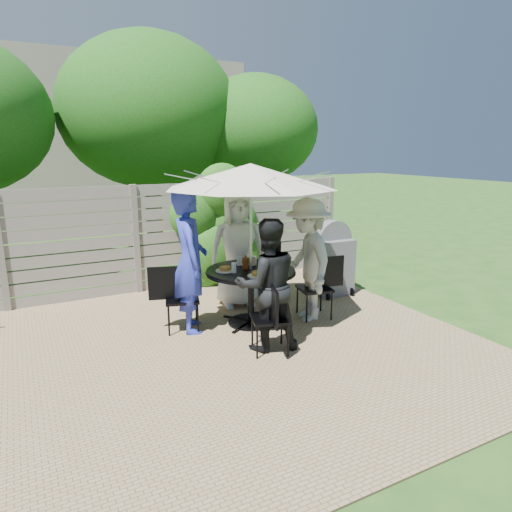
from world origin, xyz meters
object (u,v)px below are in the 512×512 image
person_front (267,285)px  plate_right (276,266)px  glass_front (263,269)px  coffee_cup (254,261)px  patio_table (251,286)px  umbrella (251,176)px  person_back (238,249)px  person_left (190,261)px  chair_left (182,312)px  chair_right (315,300)px  plate_left (225,269)px  plate_back (245,262)px  bbq_grill (332,261)px  glass_back (239,261)px  glass_left (234,268)px  chair_back (236,285)px  plate_front (257,275)px  chair_front (270,332)px  person_right (308,260)px  syrup_jug (246,263)px

person_front → plate_right: person_front is taller
glass_front → coffee_cup: bearing=77.5°
patio_table → plate_right: bearing=-13.1°
glass_front → plate_right: bearing=32.4°
plate_right → umbrella: bearing=166.9°
person_back → person_left: (-1.00, -0.62, 0.06)m
chair_left → chair_right: bearing=3.7°
person_left → plate_left: bearing=-90.0°
patio_table → plate_back: plate_back is taller
person_front → chair_right: size_ratio=1.79×
glass_front → bbq_grill: size_ratio=0.11×
glass_back → glass_left: size_ratio=1.00×
chair_back → bbq_grill: 1.66m
plate_left → plate_front: same height
glass_front → coffee_cup: 0.48m
person_front → person_left: bearing=-45.0°
chair_front → chair_right: chair_right is taller
plate_front → person_right: bearing=10.3°
person_left → plate_front: bearing=-113.4°
person_front → plate_back: (0.27, 1.16, 0.01)m
chair_right → syrup_jug: size_ratio=5.72×
chair_left → plate_right: (1.29, -0.30, 0.55)m
person_right → glass_front: size_ratio=12.61×
umbrella → glass_front: 1.23m
person_back → chair_front: 1.91m
chair_back → plate_right: size_ratio=3.75×
umbrella → person_left: umbrella is taller
chair_back → plate_back: (-0.14, -0.59, 0.53)m
glass_back → umbrella: bearing=-81.1°
plate_back → bbq_grill: size_ratio=0.20×
person_back → plate_right: 0.91m
glass_back → plate_back: bearing=30.6°
chair_front → bbq_grill: bearing=-35.1°
chair_front → plate_front: size_ratio=3.44×
umbrella → glass_back: size_ratio=19.77×
glass_back → chair_front: bearing=-98.3°
plate_right → syrup_jug: syrup_jug is taller
plate_front → glass_front: 0.15m
person_right → syrup_jug: bearing=-93.2°
person_left → plate_right: bearing=-90.0°
plate_front → person_left: bearing=143.4°
chair_front → glass_front: bearing=-3.3°
person_back → plate_front: size_ratio=7.00×
plate_back → plate_right: 0.51m
person_right → glass_left: 1.09m
umbrella → plate_left: 1.30m
chair_right → plate_left: bearing=-0.9°
plate_right → syrup_jug: size_ratio=1.62×
patio_table → bbq_grill: bearing=17.2°
chair_back → patio_table: bearing=-3.5°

